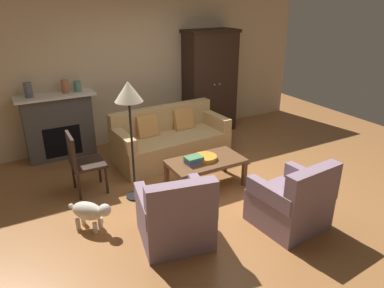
% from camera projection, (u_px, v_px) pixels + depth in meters
% --- Properties ---
extents(ground_plane, '(9.60, 9.60, 0.00)m').
position_uv_depth(ground_plane, '(206.00, 192.00, 5.17)').
color(ground_plane, '#9E6638').
extents(back_wall, '(7.20, 0.10, 2.80)m').
position_uv_depth(back_wall, '(137.00, 66.00, 6.69)').
color(back_wall, beige).
rests_on(back_wall, ground).
extents(fireplace, '(1.26, 0.48, 1.12)m').
position_uv_depth(fireplace, '(59.00, 126.00, 6.11)').
color(fireplace, '#4C4947').
rests_on(fireplace, ground).
extents(armoire, '(1.06, 0.57, 2.02)m').
position_uv_depth(armoire, '(210.00, 82.00, 7.20)').
color(armoire, black).
rests_on(armoire, ground).
extents(couch, '(1.96, 0.96, 0.86)m').
position_uv_depth(couch, '(170.00, 141.00, 6.14)').
color(couch, tan).
rests_on(couch, ground).
extents(coffee_table, '(1.10, 0.60, 0.42)m').
position_uv_depth(coffee_table, '(206.00, 163.00, 5.22)').
color(coffee_table, brown).
rests_on(coffee_table, ground).
extents(fruit_bowl, '(0.34, 0.34, 0.06)m').
position_uv_depth(fruit_bowl, '(205.00, 158.00, 5.20)').
color(fruit_bowl, orange).
rests_on(fruit_bowl, coffee_table).
extents(book_stack, '(0.26, 0.20, 0.11)m').
position_uv_depth(book_stack, '(194.00, 160.00, 5.07)').
color(book_stack, gray).
rests_on(book_stack, coffee_table).
extents(mantel_vase_slate, '(0.13, 0.13, 0.24)m').
position_uv_depth(mantel_vase_slate, '(28.00, 90.00, 5.67)').
color(mantel_vase_slate, '#565B66').
rests_on(mantel_vase_slate, fireplace).
extents(mantel_vase_terracotta, '(0.11, 0.11, 0.22)m').
position_uv_depth(mantel_vase_terracotta, '(65.00, 86.00, 5.92)').
color(mantel_vase_terracotta, '#A86042').
rests_on(mantel_vase_terracotta, fireplace).
extents(mantel_vase_jade, '(0.12, 0.12, 0.18)m').
position_uv_depth(mantel_vase_jade, '(77.00, 86.00, 6.02)').
color(mantel_vase_jade, slate).
rests_on(mantel_vase_jade, fireplace).
extents(armchair_near_left, '(0.90, 0.90, 0.88)m').
position_uv_depth(armchair_near_left, '(176.00, 217.00, 4.05)').
color(armchair_near_left, gray).
rests_on(armchair_near_left, ground).
extents(armchair_near_right, '(0.83, 0.83, 0.88)m').
position_uv_depth(armchair_near_right, '(292.00, 203.00, 4.32)').
color(armchair_near_right, gray).
rests_on(armchair_near_right, ground).
extents(side_chair_wooden, '(0.45, 0.45, 0.90)m').
position_uv_depth(side_chair_wooden, '(81.00, 160.00, 4.99)').
color(side_chair_wooden, black).
rests_on(side_chair_wooden, ground).
extents(floor_lamp, '(0.36, 0.36, 1.65)m').
position_uv_depth(floor_lamp, '(129.00, 99.00, 4.51)').
color(floor_lamp, black).
rests_on(floor_lamp, ground).
extents(dog, '(0.44, 0.47, 0.39)m').
position_uv_depth(dog, '(90.00, 212.00, 4.27)').
color(dog, beige).
rests_on(dog, ground).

